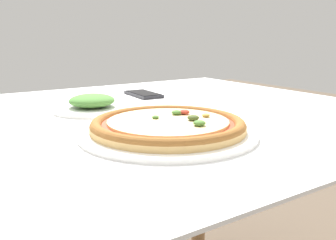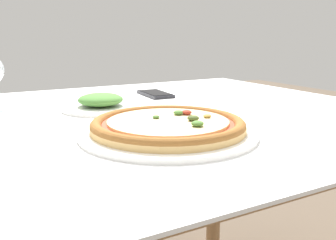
# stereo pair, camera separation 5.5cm
# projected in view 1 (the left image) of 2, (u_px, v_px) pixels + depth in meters

# --- Properties ---
(dining_table) EXTENTS (1.33, 1.03, 0.73)m
(dining_table) POSITION_uv_depth(u_px,v_px,m) (127.00, 148.00, 0.91)
(dining_table) COLOR #997047
(dining_table) RESTS_ON ground_plane
(pizza_plate) EXTENTS (0.34, 0.34, 0.04)m
(pizza_plate) POSITION_uv_depth(u_px,v_px,m) (168.00, 127.00, 0.72)
(pizza_plate) COLOR white
(pizza_plate) RESTS_ON dining_table
(cell_phone) EXTENTS (0.08, 0.15, 0.01)m
(cell_phone) POSITION_uv_depth(u_px,v_px,m) (143.00, 94.00, 1.18)
(cell_phone) COLOR #232328
(cell_phone) RESTS_ON dining_table
(side_plate) EXTENTS (0.20, 0.20, 0.04)m
(side_plate) POSITION_uv_depth(u_px,v_px,m) (92.00, 104.00, 0.95)
(side_plate) COLOR white
(side_plate) RESTS_ON dining_table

